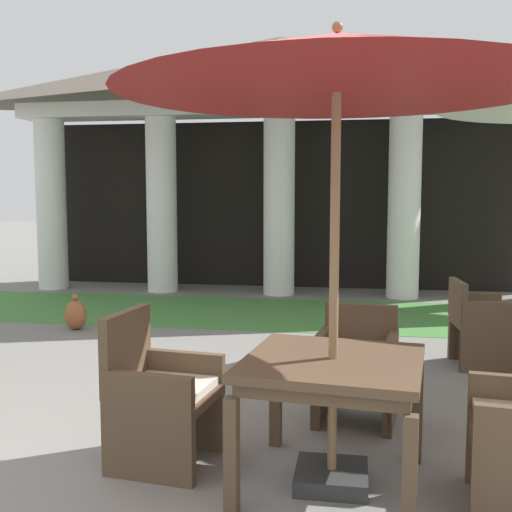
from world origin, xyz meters
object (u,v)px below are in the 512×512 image
patio_chair_mid_right_north (357,367)px  terracotta_urn (76,314)px  patio_chair_mid_right_west (160,396)px  patio_chair_mid_left_west (478,324)px  patio_umbrella_mid_right (337,68)px  patio_table_mid_right (333,375)px

patio_chair_mid_right_north → terracotta_urn: 4.17m
terracotta_urn → patio_chair_mid_right_north: bearing=-36.4°
patio_chair_mid_right_north → patio_chair_mid_right_west: 1.49m
patio_chair_mid_left_west → patio_umbrella_mid_right: 3.51m
patio_chair_mid_right_north → patio_chair_mid_left_west: bearing=-117.8°
patio_umbrella_mid_right → patio_chair_mid_right_north: patio_umbrella_mid_right is taller
patio_table_mid_right → patio_chair_mid_right_west: (-1.05, 0.13, -0.22)m
patio_umbrella_mid_right → terracotta_urn: 5.22m
terracotta_urn → patio_table_mid_right: bearing=-47.5°
patio_chair_mid_right_west → terracotta_urn: 4.02m
patio_chair_mid_right_north → patio_chair_mid_right_west: (-1.18, -0.91, 0.02)m
patio_table_mid_right → terracotta_urn: size_ratio=2.46×
patio_umbrella_mid_right → terracotta_urn: bearing=132.5°
patio_chair_mid_right_west → patio_chair_mid_right_north: bearing=134.7°
patio_chair_mid_left_west → patio_table_mid_right: patio_chair_mid_left_west is taller
patio_chair_mid_left_west → patio_umbrella_mid_right: (-1.27, -2.66, 1.91)m
patio_chair_mid_left_west → terracotta_urn: patio_chair_mid_left_west is taller
patio_chair_mid_left_west → patio_chair_mid_right_north: size_ratio=1.00×
patio_chair_mid_right_west → terracotta_urn: (-2.16, 3.38, -0.23)m
patio_chair_mid_left_west → patio_chair_mid_right_west: bearing=-47.0°
patio_umbrella_mid_right → patio_chair_mid_right_north: bearing=82.8°
patio_chair_mid_right_north → patio_chair_mid_right_west: bearing=44.7°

